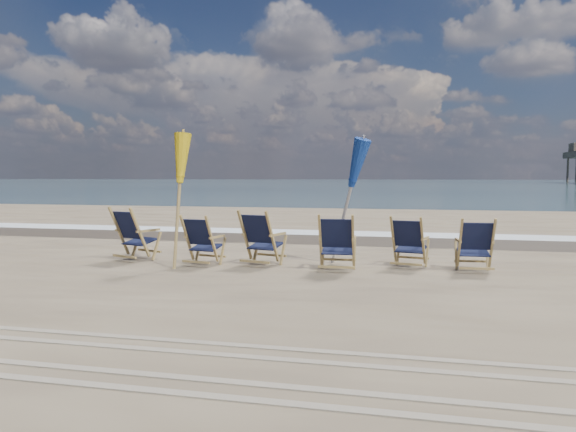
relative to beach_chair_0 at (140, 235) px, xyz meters
name	(u,v)px	position (x,y,z in m)	size (l,w,h in m)	color
ocean	(412,183)	(2.78, 125.82, -0.51)	(400.00, 400.00, 0.00)	#3C5864
surf_foam	(339,233)	(2.78, 6.12, -0.51)	(200.00, 1.40, 0.01)	silver
wet_sand_strip	(330,239)	(2.78, 4.62, -0.51)	(200.00, 2.60, 0.00)	#42362A
tire_tracks	(152,361)	(2.78, -4.98, -0.50)	(80.00, 1.30, 0.01)	gray
beach_chair_0	(140,235)	(0.00, 0.00, 0.00)	(0.65, 0.73, 1.02)	black
beach_chair_1	(212,241)	(1.47, -0.19, -0.05)	(0.58, 0.66, 0.91)	black
beach_chair_2	(272,239)	(2.50, 0.01, -0.01)	(0.64, 0.72, 1.00)	black
beach_chair_3	(353,243)	(3.91, -0.14, -0.03)	(0.62, 0.70, 0.97)	black
beach_chair_4	(423,243)	(5.02, 0.42, -0.06)	(0.58, 0.65, 0.91)	black
beach_chair_5	(492,246)	(6.12, 0.29, -0.05)	(0.58, 0.66, 0.91)	black
umbrella_yellow	(178,165)	(0.93, -0.37, 1.26)	(0.30, 0.30, 2.30)	#9F8147
umbrella_blue	(346,166)	(3.69, 0.58, 1.25)	(0.30, 0.30, 2.30)	#A5A5AD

